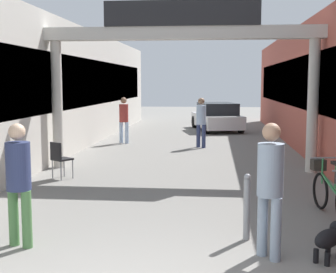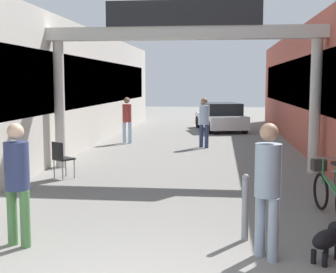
% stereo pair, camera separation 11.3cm
% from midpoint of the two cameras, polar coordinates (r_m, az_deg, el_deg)
% --- Properties ---
extents(storefront_left, '(3.00, 26.00, 4.18)m').
position_cam_midpoint_polar(storefront_left, '(16.40, -15.88, 5.63)').
color(storefront_left, beige).
rests_on(storefront_left, ground_plane).
extents(arcade_sign_gateway, '(7.40, 0.47, 4.36)m').
position_cam_midpoint_polar(arcade_sign_gateway, '(12.23, 1.42, 10.29)').
color(arcade_sign_gateway, beige).
rests_on(arcade_sign_gateway, ground_plane).
extents(pedestrian_with_dog, '(0.48, 0.48, 1.79)m').
position_cam_midpoint_polar(pedestrian_with_dog, '(6.20, 11.84, -5.35)').
color(pedestrian_with_dog, '#8C9EB2').
rests_on(pedestrian_with_dog, ground_plane).
extents(pedestrian_companion, '(0.43, 0.43, 1.74)m').
position_cam_midpoint_polar(pedestrian_companion, '(6.84, -18.21, -4.67)').
color(pedestrian_companion, '#4C7F47').
rests_on(pedestrian_companion, ground_plane).
extents(pedestrian_carrying_crate, '(0.48, 0.48, 1.76)m').
position_cam_midpoint_polar(pedestrian_carrying_crate, '(16.53, 3.87, 2.13)').
color(pedestrian_carrying_crate, navy).
rests_on(pedestrian_carrying_crate, ground_plane).
extents(pedestrian_elderly_walking, '(0.42, 0.42, 1.74)m').
position_cam_midpoint_polar(pedestrian_elderly_walking, '(17.75, -5.60, 2.38)').
color(pedestrian_elderly_walking, '#A5BFE0').
rests_on(pedestrian_elderly_walking, ground_plane).
extents(dog_on_leash, '(0.57, 0.64, 0.48)m').
position_cam_midpoint_polar(dog_on_leash, '(6.54, 18.66, -11.63)').
color(dog_on_leash, black).
rests_on(dog_on_leash, ground_plane).
extents(bicycle_green_third, '(0.46, 1.68, 0.98)m').
position_cam_midpoint_polar(bicycle_green_third, '(8.60, 18.71, -6.26)').
color(bicycle_green_third, black).
rests_on(bicycle_green_third, ground_plane).
extents(bollard_post_metal, '(0.10, 0.10, 0.99)m').
position_cam_midpoint_polar(bollard_post_metal, '(6.98, 9.13, -8.41)').
color(bollard_post_metal, gray).
rests_on(bollard_post_metal, ground_plane).
extents(cafe_chair_black_nearer, '(0.56, 0.56, 0.89)m').
position_cam_midpoint_polar(cafe_chair_black_nearer, '(11.45, -13.37, -2.41)').
color(cafe_chair_black_nearer, gray).
rests_on(cafe_chair_black_nearer, ground_plane).
extents(parked_car_white, '(2.62, 4.29, 1.33)m').
position_cam_midpoint_polar(parked_car_white, '(22.59, 5.82, 2.37)').
color(parked_car_white, silver).
rests_on(parked_car_white, ground_plane).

